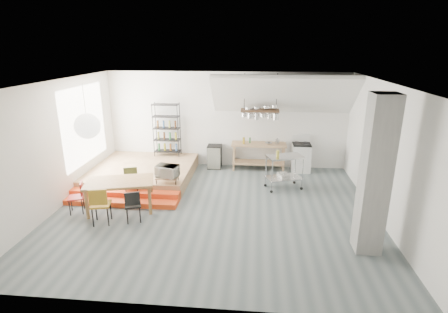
# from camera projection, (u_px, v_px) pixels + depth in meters

# --- Properties ---
(floor) EXTENTS (8.00, 8.00, 0.00)m
(floor) POSITION_uv_depth(u_px,v_px,m) (215.00, 210.00, 8.92)
(floor) COLOR #535E60
(floor) RESTS_ON ground
(wall_back) EXTENTS (8.00, 0.04, 3.20)m
(wall_back) POSITION_uv_depth(u_px,v_px,m) (227.00, 120.00, 11.76)
(wall_back) COLOR silver
(wall_back) RESTS_ON ground
(wall_left) EXTENTS (0.04, 7.00, 3.20)m
(wall_left) POSITION_uv_depth(u_px,v_px,m) (57.00, 145.00, 8.79)
(wall_left) COLOR silver
(wall_left) RESTS_ON ground
(wall_right) EXTENTS (0.04, 7.00, 3.20)m
(wall_right) POSITION_uv_depth(u_px,v_px,m) (386.00, 154.00, 8.08)
(wall_right) COLOR silver
(wall_right) RESTS_ON ground
(ceiling) EXTENTS (8.00, 7.00, 0.02)m
(ceiling) POSITION_uv_depth(u_px,v_px,m) (214.00, 82.00, 7.95)
(ceiling) COLOR white
(ceiling) RESTS_ON wall_back
(slope_ceiling) EXTENTS (4.40, 1.44, 1.32)m
(slope_ceiling) POSITION_uv_depth(u_px,v_px,m) (283.00, 95.00, 10.74)
(slope_ceiling) COLOR white
(slope_ceiling) RESTS_ON wall_back
(window_pane) EXTENTS (0.02, 2.50, 2.20)m
(window_pane) POSITION_uv_depth(u_px,v_px,m) (85.00, 125.00, 10.15)
(window_pane) COLOR white
(window_pane) RESTS_ON wall_left
(platform) EXTENTS (3.00, 3.00, 0.40)m
(platform) POSITION_uv_depth(u_px,v_px,m) (144.00, 172.00, 10.98)
(platform) COLOR #946B4A
(platform) RESTS_ON ground
(step_lower) EXTENTS (3.00, 0.35, 0.13)m
(step_lower) POSITION_uv_depth(u_px,v_px,m) (121.00, 202.00, 9.17)
(step_lower) COLOR #F04B1C
(step_lower) RESTS_ON ground
(step_upper) EXTENTS (3.00, 0.35, 0.27)m
(step_upper) POSITION_uv_depth(u_px,v_px,m) (125.00, 195.00, 9.48)
(step_upper) COLOR #F04B1C
(step_upper) RESTS_ON ground
(concrete_column) EXTENTS (0.50, 0.50, 3.20)m
(concrete_column) POSITION_uv_depth(u_px,v_px,m) (375.00, 176.00, 6.72)
(concrete_column) COLOR gray
(concrete_column) RESTS_ON ground
(kitchen_counter) EXTENTS (1.80, 0.60, 0.91)m
(kitchen_counter) POSITION_uv_depth(u_px,v_px,m) (259.00, 152.00, 11.62)
(kitchen_counter) COLOR #946B4A
(kitchen_counter) RESTS_ON ground
(stove) EXTENTS (0.60, 0.60, 1.18)m
(stove) POSITION_uv_depth(u_px,v_px,m) (301.00, 157.00, 11.55)
(stove) COLOR white
(stove) RESTS_ON ground
(pot_rack) EXTENTS (1.20, 0.50, 1.43)m
(pot_rack) POSITION_uv_depth(u_px,v_px,m) (261.00, 113.00, 11.00)
(pot_rack) COLOR #392217
(pot_rack) RESTS_ON ceiling
(wire_shelving) EXTENTS (0.88, 0.38, 1.80)m
(wire_shelving) POSITION_uv_depth(u_px,v_px,m) (167.00, 129.00, 11.73)
(wire_shelving) COLOR black
(wire_shelving) RESTS_ON platform
(microwave_shelf) EXTENTS (0.60, 0.40, 0.16)m
(microwave_shelf) POSITION_uv_depth(u_px,v_px,m) (167.00, 177.00, 9.59)
(microwave_shelf) COLOR #946B4A
(microwave_shelf) RESTS_ON platform
(paper_lantern) EXTENTS (0.60, 0.60, 0.60)m
(paper_lantern) POSITION_uv_depth(u_px,v_px,m) (87.00, 126.00, 8.18)
(paper_lantern) COLOR white
(paper_lantern) RESTS_ON ceiling
(dining_table) EXTENTS (1.82, 1.30, 0.78)m
(dining_table) POSITION_uv_depth(u_px,v_px,m) (120.00, 184.00, 8.73)
(dining_table) COLOR brown
(dining_table) RESTS_ON ground
(chair_mustard) EXTENTS (0.50, 0.50, 0.93)m
(chair_mustard) POSITION_uv_depth(u_px,v_px,m) (100.00, 203.00, 8.02)
(chair_mustard) COLOR #A77A1C
(chair_mustard) RESTS_ON ground
(chair_black) EXTENTS (0.47, 0.47, 0.80)m
(chair_black) POSITION_uv_depth(u_px,v_px,m) (133.00, 204.00, 8.16)
(chair_black) COLOR black
(chair_black) RESTS_ON ground
(chair_olive) EXTENTS (0.49, 0.49, 0.83)m
(chair_olive) POSITION_uv_depth(u_px,v_px,m) (131.00, 180.00, 9.51)
(chair_olive) COLOR #4F5C2B
(chair_olive) RESTS_ON ground
(chair_red) EXTENTS (0.47, 0.47, 0.79)m
(chair_red) POSITION_uv_depth(u_px,v_px,m) (78.00, 195.00, 8.65)
(chair_red) COLOR #AE1E18
(chair_red) RESTS_ON ground
(rolling_cart) EXTENTS (1.13, 0.86, 1.00)m
(rolling_cart) POSITION_uv_depth(u_px,v_px,m) (284.00, 167.00, 10.06)
(rolling_cart) COLOR silver
(rolling_cart) RESTS_ON ground
(mini_fridge) EXTENTS (0.46, 0.46, 0.79)m
(mini_fridge) POSITION_uv_depth(u_px,v_px,m) (215.00, 157.00, 11.87)
(mini_fridge) COLOR black
(mini_fridge) RESTS_ON ground
(microwave) EXTENTS (0.66, 0.52, 0.33)m
(microwave) POSITION_uv_depth(u_px,v_px,m) (167.00, 171.00, 9.54)
(microwave) COLOR beige
(microwave) RESTS_ON microwave_shelf
(bowl) EXTENTS (0.26, 0.26, 0.06)m
(bowl) POSITION_uv_depth(u_px,v_px,m) (269.00, 143.00, 11.45)
(bowl) COLOR silver
(bowl) RESTS_ON kitchen_counter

